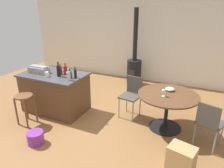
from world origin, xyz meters
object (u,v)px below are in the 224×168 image
(folding_chair_near, at_px, (209,122))
(folding_chair_far, at_px, (132,93))
(bottle_1, at_px, (59,71))
(serving_bowl, at_px, (170,89))
(wine_glass, at_px, (164,91))
(cup_1, at_px, (47,74))
(wood_stove, at_px, (134,67))
(bottle_5, at_px, (60,70))
(toolbox, at_px, (39,70))
(bottle_3, at_px, (70,74))
(cardboard_box, at_px, (181,159))
(bottle_2, at_px, (66,70))
(cup_0, at_px, (60,69))
(dining_table, at_px, (167,102))
(plastic_bucket, at_px, (36,138))
(kitchen_island, at_px, (55,92))
(wooden_stool, at_px, (25,103))
(bottle_0, at_px, (69,76))
(bottle_4, at_px, (75,74))

(folding_chair_near, height_order, folding_chair_far, folding_chair_far)
(folding_chair_far, height_order, bottle_1, bottle_1)
(bottle_1, height_order, serving_bowl, bottle_1)
(folding_chair_near, bearing_deg, wine_glass, 165.94)
(cup_1, bearing_deg, wood_stove, 67.50)
(bottle_1, distance_m, bottle_5, 0.15)
(toolbox, relative_size, cup_1, 4.01)
(bottle_3, bearing_deg, cardboard_box, -15.96)
(bottle_2, height_order, cup_0, bottle_2)
(dining_table, bearing_deg, folding_chair_near, -23.92)
(plastic_bucket, bearing_deg, bottle_2, 98.71)
(wine_glass, bearing_deg, plastic_bucket, -145.07)
(kitchen_island, xyz_separation_m, serving_bowl, (2.47, 0.49, 0.32))
(cup_0, bearing_deg, toolbox, -142.18)
(toolbox, xyz_separation_m, bottle_5, (0.50, 0.13, 0.02))
(wood_stove, distance_m, cup_0, 2.45)
(wood_stove, relative_size, plastic_bucket, 7.72)
(kitchen_island, bearing_deg, bottle_3, -7.29)
(wooden_stool, distance_m, wine_glass, 2.76)
(folding_chair_far, bearing_deg, bottle_0, -148.49)
(wooden_stool, height_order, cup_0, cup_0)
(dining_table, height_order, bottle_1, bottle_1)
(cup_1, distance_m, cardboard_box, 3.06)
(dining_table, xyz_separation_m, bottle_4, (-1.88, -0.32, 0.42))
(dining_table, height_order, bottle_3, bottle_3)
(bottle_2, relative_size, cardboard_box, 0.65)
(wine_glass, bearing_deg, toolbox, -175.10)
(kitchen_island, distance_m, folding_chair_near, 3.23)
(cup_1, height_order, cardboard_box, cup_1)
(kitchen_island, xyz_separation_m, dining_table, (2.48, 0.30, 0.12))
(dining_table, relative_size, bottle_5, 4.88)
(wood_stove, xyz_separation_m, serving_bowl, (1.40, -1.91, 0.22))
(bottle_0, bearing_deg, dining_table, 14.46)
(bottle_2, xyz_separation_m, bottle_4, (0.32, -0.09, -0.01))
(folding_chair_far, xyz_separation_m, bottle_5, (-1.52, -0.43, 0.45))
(bottle_3, bearing_deg, wooden_stool, -134.91)
(kitchen_island, xyz_separation_m, bottle_1, (0.22, -0.07, 0.57))
(bottle_1, bearing_deg, bottle_0, -19.59)
(cup_0, relative_size, plastic_bucket, 0.42)
(cup_0, height_order, cup_1, cup_1)
(folding_chair_far, relative_size, bottle_1, 2.78)
(kitchen_island, height_order, bottle_4, bottle_4)
(wood_stove, relative_size, bottle_2, 8.68)
(serving_bowl, bearing_deg, wooden_stool, -155.18)
(cardboard_box, bearing_deg, folding_chair_far, 134.80)
(plastic_bucket, bearing_deg, bottle_5, 104.59)
(folding_chair_far, bearing_deg, wooden_stool, -146.51)
(wooden_stool, bearing_deg, folding_chair_far, 33.49)
(toolbox, xyz_separation_m, wine_glass, (2.75, 0.24, -0.12))
(cardboard_box, bearing_deg, bottle_1, 165.83)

